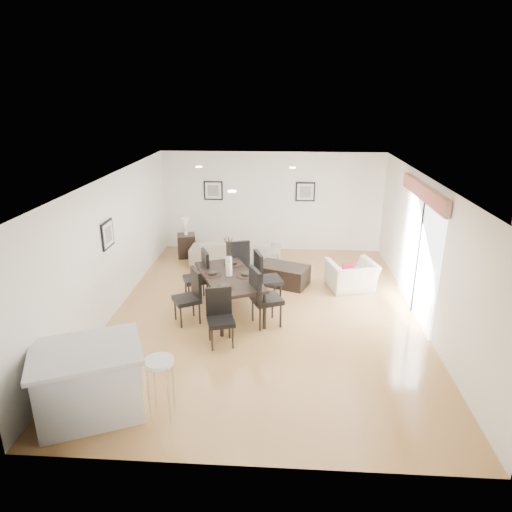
# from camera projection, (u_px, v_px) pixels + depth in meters

# --- Properties ---
(ground) EXTENTS (8.00, 8.00, 0.00)m
(ground) POSITION_uv_depth(u_px,v_px,m) (265.00, 313.00, 9.15)
(ground) COLOR #B08048
(ground) RESTS_ON ground
(wall_back) EXTENTS (6.00, 0.04, 2.70)m
(wall_back) POSITION_uv_depth(u_px,v_px,m) (272.00, 202.00, 12.45)
(wall_back) COLOR white
(wall_back) RESTS_ON ground
(wall_front) EXTENTS (6.00, 0.04, 2.70)m
(wall_front) POSITION_uv_depth(u_px,v_px,m) (249.00, 369.00, 4.94)
(wall_front) COLOR white
(wall_front) RESTS_ON ground
(wall_left) EXTENTS (0.04, 8.00, 2.70)m
(wall_left) POSITION_uv_depth(u_px,v_px,m) (112.00, 246.00, 8.88)
(wall_left) COLOR white
(wall_left) RESTS_ON ground
(wall_right) EXTENTS (0.04, 8.00, 2.70)m
(wall_right) POSITION_uv_depth(u_px,v_px,m) (425.00, 253.00, 8.51)
(wall_right) COLOR white
(wall_right) RESTS_ON ground
(ceiling) EXTENTS (6.00, 8.00, 0.02)m
(ceiling) POSITION_uv_depth(u_px,v_px,m) (266.00, 179.00, 8.24)
(ceiling) COLOR white
(ceiling) RESTS_ON wall_back
(sofa) EXTENTS (2.30, 0.93, 0.67)m
(sofa) POSITION_uv_depth(u_px,v_px,m) (236.00, 251.00, 11.68)
(sofa) COLOR gray
(sofa) RESTS_ON ground
(armchair) EXTENTS (1.19, 1.10, 0.65)m
(armchair) POSITION_uv_depth(u_px,v_px,m) (351.00, 276.00, 10.15)
(armchair) COLOR silver
(armchair) RESTS_ON ground
(dining_table) EXTENTS (1.63, 2.12, 0.79)m
(dining_table) POSITION_uv_depth(u_px,v_px,m) (229.00, 279.00, 8.96)
(dining_table) COLOR black
(dining_table) RESTS_ON ground
(dining_chair_wnear) EXTENTS (0.64, 0.64, 1.04)m
(dining_chair_wnear) POSITION_uv_depth(u_px,v_px,m) (191.00, 293.00, 8.64)
(dining_chair_wnear) COLOR black
(dining_chair_wnear) RESTS_ON ground
(dining_chair_wfar) EXTENTS (0.64, 0.64, 1.09)m
(dining_chair_wfar) POSITION_uv_depth(u_px,v_px,m) (200.00, 273.00, 9.51)
(dining_chair_wfar) COLOR black
(dining_chair_wfar) RESTS_ON ground
(dining_chair_enear) EXTENTS (0.68, 0.68, 1.16)m
(dining_chair_enear) POSITION_uv_depth(u_px,v_px,m) (262.00, 294.00, 8.46)
(dining_chair_enear) COLOR black
(dining_chair_enear) RESTS_ON ground
(dining_chair_efar) EXTENTS (0.65, 0.65, 1.13)m
(dining_chair_efar) POSITION_uv_depth(u_px,v_px,m) (264.00, 275.00, 9.36)
(dining_chair_efar) COLOR black
(dining_chair_efar) RESTS_ON ground
(dining_chair_head) EXTENTS (0.56, 0.56, 1.01)m
(dining_chair_head) POSITION_uv_depth(u_px,v_px,m) (220.00, 313.00, 7.90)
(dining_chair_head) COLOR black
(dining_chair_head) RESTS_ON ground
(dining_chair_foot) EXTENTS (0.65, 0.65, 1.15)m
(dining_chair_foot) POSITION_uv_depth(u_px,v_px,m) (237.00, 262.00, 10.08)
(dining_chair_foot) COLOR black
(dining_chair_foot) RESTS_ON ground
(vase) EXTENTS (1.02, 1.57, 0.80)m
(vase) POSITION_uv_depth(u_px,v_px,m) (229.00, 260.00, 8.82)
(vase) COLOR white
(vase) RESTS_ON dining_table
(coffee_table) EXTENTS (1.30, 1.05, 0.45)m
(coffee_table) POSITION_uv_depth(u_px,v_px,m) (283.00, 275.00, 10.45)
(coffee_table) COLOR black
(coffee_table) RESTS_ON ground
(side_table) EXTENTS (0.56, 0.56, 0.62)m
(side_table) POSITION_uv_depth(u_px,v_px,m) (187.00, 246.00, 12.18)
(side_table) COLOR black
(side_table) RESTS_ON ground
(table_lamp) EXTENTS (0.24, 0.24, 0.46)m
(table_lamp) POSITION_uv_depth(u_px,v_px,m) (185.00, 224.00, 11.98)
(table_lamp) COLOR white
(table_lamp) RESTS_ON side_table
(cushion) EXTENTS (0.28, 0.15, 0.27)m
(cushion) POSITION_uv_depth(u_px,v_px,m) (348.00, 270.00, 10.00)
(cushion) COLOR maroon
(cushion) RESTS_ON armchair
(kitchen_island) EXTENTS (1.73, 1.57, 0.99)m
(kitchen_island) POSITION_uv_depth(u_px,v_px,m) (89.00, 381.00, 6.15)
(kitchen_island) COLOR silver
(kitchen_island) RESTS_ON ground
(bar_stool) EXTENTS (0.40, 0.40, 0.87)m
(bar_stool) POSITION_uv_depth(u_px,v_px,m) (159.00, 368.00, 6.01)
(bar_stool) COLOR white
(bar_stool) RESTS_ON ground
(framed_print_back_left) EXTENTS (0.52, 0.04, 0.52)m
(framed_print_back_left) POSITION_uv_depth(u_px,v_px,m) (213.00, 191.00, 12.42)
(framed_print_back_left) COLOR black
(framed_print_back_left) RESTS_ON wall_back
(framed_print_back_right) EXTENTS (0.52, 0.04, 0.52)m
(framed_print_back_right) POSITION_uv_depth(u_px,v_px,m) (305.00, 192.00, 12.27)
(framed_print_back_right) COLOR black
(framed_print_back_right) RESTS_ON wall_back
(framed_print_left_wall) EXTENTS (0.04, 0.52, 0.52)m
(framed_print_left_wall) POSITION_uv_depth(u_px,v_px,m) (108.00, 234.00, 8.59)
(framed_print_left_wall) COLOR black
(framed_print_left_wall) RESTS_ON wall_left
(sliding_door) EXTENTS (0.12, 2.70, 2.57)m
(sliding_door) POSITION_uv_depth(u_px,v_px,m) (421.00, 232.00, 8.69)
(sliding_door) COLOR white
(sliding_door) RESTS_ON wall_right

